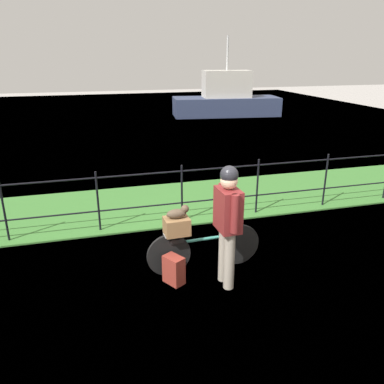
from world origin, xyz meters
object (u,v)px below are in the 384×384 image
wooden_crate (177,226)px  backpack_on_paving (174,270)px  moored_boat_near (226,100)px  cyclist_person (228,217)px  bicycle_main (203,249)px  terrier_dog (178,213)px

wooden_crate → backpack_on_paving: bearing=-114.3°
moored_boat_near → cyclist_person: bearing=-110.2°
cyclist_person → backpack_on_paving: cyclist_person is taller
bicycle_main → cyclist_person: size_ratio=1.01×
wooden_crate → cyclist_person: bearing=-36.7°
backpack_on_paving → cyclist_person: bearing=42.1°
wooden_crate → moored_boat_near: 15.11m
cyclist_person → moored_boat_near: (5.27, 14.36, -0.21)m
wooden_crate → terrier_dog: bearing=1.8°
bicycle_main → cyclist_person: cyclist_person is taller
wooden_crate → terrier_dog: terrier_dog is taller
wooden_crate → backpack_on_paving: 0.60m
wooden_crate → bicycle_main: bearing=1.8°
wooden_crate → terrier_dog: 0.20m
cyclist_person → backpack_on_paving: (-0.68, 0.21, -0.80)m
bicycle_main → wooden_crate: size_ratio=4.97×
bicycle_main → terrier_dog: size_ratio=5.36×
terrier_dog → cyclist_person: 0.71m
backpack_on_paving → moored_boat_near: (5.95, 14.15, 0.60)m
terrier_dog → backpack_on_paving: terrier_dog is taller
backpack_on_paving → moored_boat_near: moored_boat_near is taller
terrier_dog → cyclist_person: bearing=-38.0°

